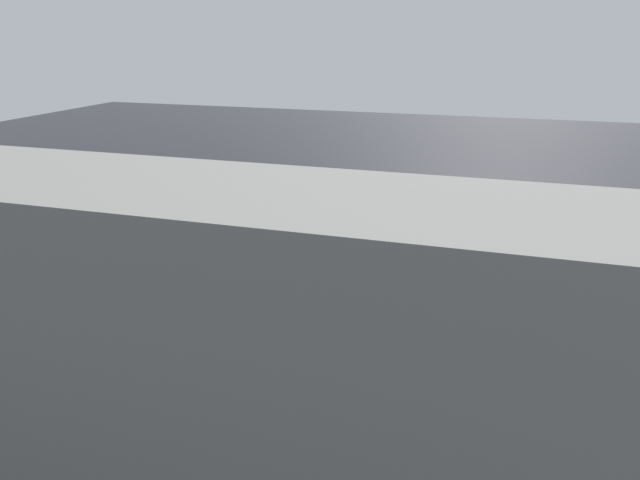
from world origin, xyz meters
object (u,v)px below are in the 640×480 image
(fire_hydrant, at_px, (221,278))
(sign_post, at_px, (207,254))
(moving_hatchback, at_px, (419,227))
(pedestrian, at_px, (185,263))

(fire_hydrant, height_order, sign_post, sign_post)
(moving_hatchback, relative_size, sign_post, 1.76)
(moving_hatchback, xyz_separation_m, fire_hydrant, (4.01, 3.25, -0.63))
(pedestrian, relative_size, sign_post, 0.51)
(moving_hatchback, height_order, fire_hydrant, moving_hatchback)
(fire_hydrant, bearing_deg, pedestrian, 2.85)
(moving_hatchback, bearing_deg, sign_post, 54.04)
(sign_post, bearing_deg, fire_hydrant, -71.29)
(pedestrian, bearing_deg, sign_post, 133.23)
(fire_hydrant, xyz_separation_m, sign_post, (-0.53, 1.55, 1.18))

